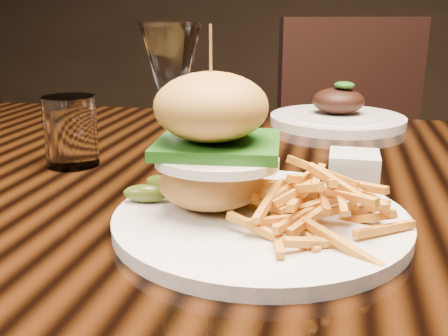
% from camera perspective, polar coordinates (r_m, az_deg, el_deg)
% --- Properties ---
extents(dining_table, '(1.60, 0.90, 0.75)m').
position_cam_1_polar(dining_table, '(0.76, 5.67, -6.30)').
color(dining_table, black).
rests_on(dining_table, ground).
extents(burger_plate, '(0.32, 0.31, 0.21)m').
position_cam_1_polar(burger_plate, '(0.55, 2.88, -1.11)').
color(burger_plate, silver).
rests_on(burger_plate, dining_table).
extents(ramekin, '(0.09, 0.09, 0.03)m').
position_cam_1_polar(ramekin, '(0.75, 13.97, 0.43)').
color(ramekin, silver).
rests_on(ramekin, dining_table).
extents(wine_glass, '(0.08, 0.08, 0.21)m').
position_cam_1_polar(wine_glass, '(0.66, -5.68, 10.75)').
color(wine_glass, white).
rests_on(wine_glass, dining_table).
extents(water_tumbler, '(0.08, 0.08, 0.10)m').
position_cam_1_polar(water_tumbler, '(0.80, -16.31, 3.85)').
color(water_tumbler, white).
rests_on(water_tumbler, dining_table).
extents(far_dish, '(0.27, 0.27, 0.09)m').
position_cam_1_polar(far_dish, '(1.08, 12.24, 5.54)').
color(far_dish, silver).
rests_on(far_dish, dining_table).
extents(chair_far, '(0.59, 0.60, 0.95)m').
position_cam_1_polar(chair_far, '(1.64, 14.66, 1.03)').
color(chair_far, black).
rests_on(chair_far, ground).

